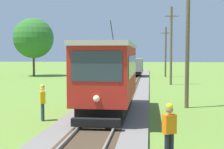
# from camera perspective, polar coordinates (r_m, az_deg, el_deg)

# --- Properties ---
(red_tram) EXTENTS (2.60, 8.54, 4.79)m
(red_tram) POSITION_cam_1_polar(r_m,az_deg,el_deg) (17.41, -0.58, 0.04)
(red_tram) COLOR red
(red_tram) RESTS_ON rail_right
(freight_car) EXTENTS (2.40, 5.20, 2.31)m
(freight_car) POSITION_cam_1_polar(r_m,az_deg,el_deg) (45.74, 3.79, 1.41)
(freight_car) COLOR slate
(freight_car) RESTS_ON rail_right
(utility_pole_near_tram) EXTENTS (1.40, 0.38, 8.27)m
(utility_pole_near_tram) POSITION_cam_1_polar(r_m,az_deg,el_deg) (20.38, 12.87, 6.20)
(utility_pole_near_tram) COLOR brown
(utility_pole_near_tram) RESTS_ON ground
(utility_pole_mid) EXTENTS (1.40, 0.38, 8.20)m
(utility_pole_mid) POSITION_cam_1_polar(r_m,az_deg,el_deg) (35.53, 10.13, 5.01)
(utility_pole_mid) COLOR brown
(utility_pole_mid) RESTS_ON ground
(utility_pole_far) EXTENTS (1.40, 0.49, 7.04)m
(utility_pole_far) POSITION_cam_1_polar(r_m,az_deg,el_deg) (47.34, 9.21, 3.94)
(utility_pole_far) COLOR brown
(utility_pole_far) RESTS_ON ground
(gravel_pile) EXTENTS (2.72, 2.72, 1.07)m
(gravel_pile) POSITION_cam_1_polar(r_m,az_deg,el_deg) (49.74, -2.20, 0.41)
(gravel_pile) COLOR gray
(gravel_pile) RESTS_ON ground
(track_worker) EXTENTS (0.45, 0.40, 1.78)m
(track_worker) POSITION_cam_1_polar(r_m,az_deg,el_deg) (10.30, 9.83, -9.27)
(track_worker) COLOR black
(track_worker) RESTS_ON ground
(second_worker) EXTENTS (0.38, 0.45, 1.78)m
(second_worker) POSITION_cam_1_polar(r_m,az_deg,el_deg) (16.53, -11.86, -4.44)
(second_worker) COLOR navy
(second_worker) RESTS_ON ground
(tree_right_near) EXTENTS (5.91, 5.91, 8.54)m
(tree_right_near) POSITION_cam_1_polar(r_m,az_deg,el_deg) (50.29, -13.36, 6.11)
(tree_right_near) COLOR #4C3823
(tree_right_near) RESTS_ON ground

